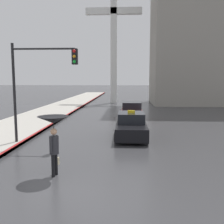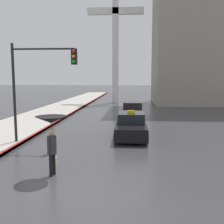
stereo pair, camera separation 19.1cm
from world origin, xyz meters
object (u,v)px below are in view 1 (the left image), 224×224
(taxi, at_px, (131,126))
(traffic_light, at_px, (40,75))
(pedestrian_with_umbrella, at_px, (54,128))
(monument_cross, at_px, (114,31))
(sedan_red, at_px, (132,112))

(taxi, distance_m, traffic_light, 6.14)
(taxi, bearing_deg, pedestrian_with_umbrella, 66.73)
(traffic_light, bearing_deg, taxi, 25.75)
(traffic_light, distance_m, monument_cross, 26.63)
(pedestrian_with_umbrella, relative_size, monument_cross, 0.12)
(taxi, distance_m, pedestrian_with_umbrella, 7.39)
(traffic_light, bearing_deg, pedestrian_with_umbrella, -66.55)
(taxi, height_order, pedestrian_with_umbrella, pedestrian_with_umbrella)
(traffic_light, bearing_deg, monument_cross, 84.23)
(sedan_red, height_order, traffic_light, traffic_light)
(pedestrian_with_umbrella, bearing_deg, traffic_light, 36.95)
(pedestrian_with_umbrella, bearing_deg, monument_cross, 12.19)
(traffic_light, bearing_deg, sedan_red, 61.25)
(monument_cross, bearing_deg, traffic_light, -95.77)
(monument_cross, bearing_deg, taxi, -84.61)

